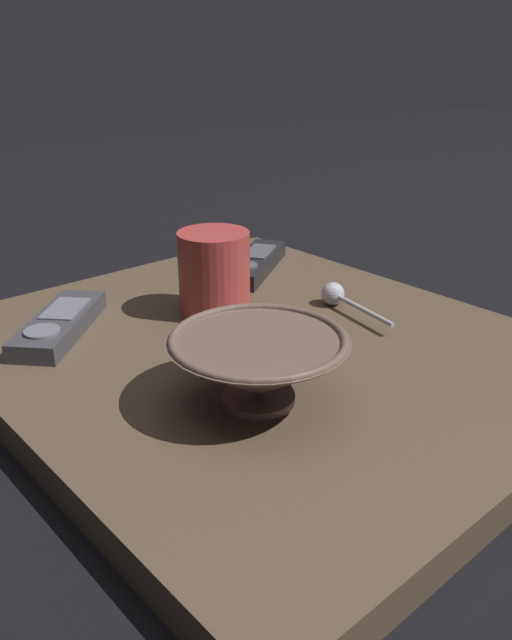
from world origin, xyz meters
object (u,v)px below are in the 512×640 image
Objects in this scene: coffee_mug at (214,273)px; tv_remote_near at (59,324)px; tv_remote_far at (255,263)px; teaspoon at (336,296)px; cereal_bowl at (258,365)px.

coffee_mug reaches higher than tv_remote_near.
tv_remote_far is at bearing 92.83° from tv_remote_near.
teaspoon is 0.34m from tv_remote_near.
coffee_mug is (-0.20, 0.10, 0.01)m from cereal_bowl.
teaspoon is at bearing -4.84° from tv_remote_far.
teaspoon is (-0.11, 0.23, -0.02)m from cereal_bowl.
coffee_mug is 0.16m from teaspoon.
coffee_mug is at bearing 68.36° from tv_remote_near.
cereal_bowl is 0.37m from tv_remote_far.
coffee_mug reaches higher than teaspoon.
coffee_mug is at bearing 152.18° from cereal_bowl.
teaspoon is 0.74× the size of tv_remote_far.
tv_remote_near is 0.92× the size of tv_remote_far.
tv_remote_near is at bearing -117.62° from teaspoon.
teaspoon is at bearing 62.38° from tv_remote_near.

